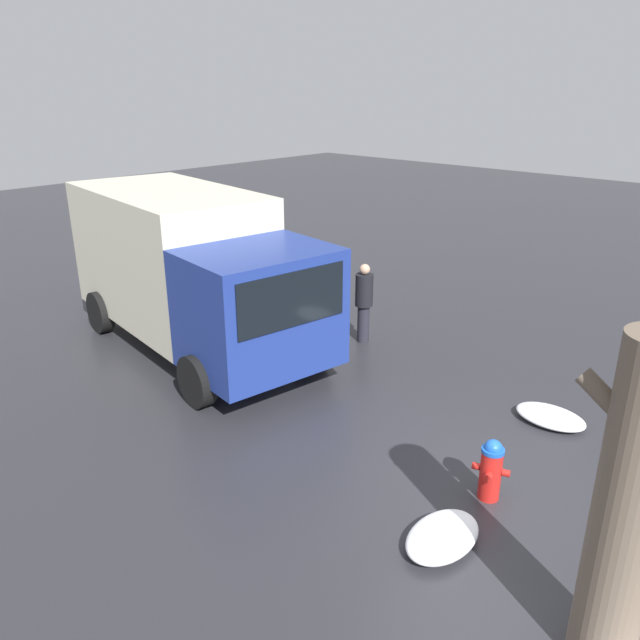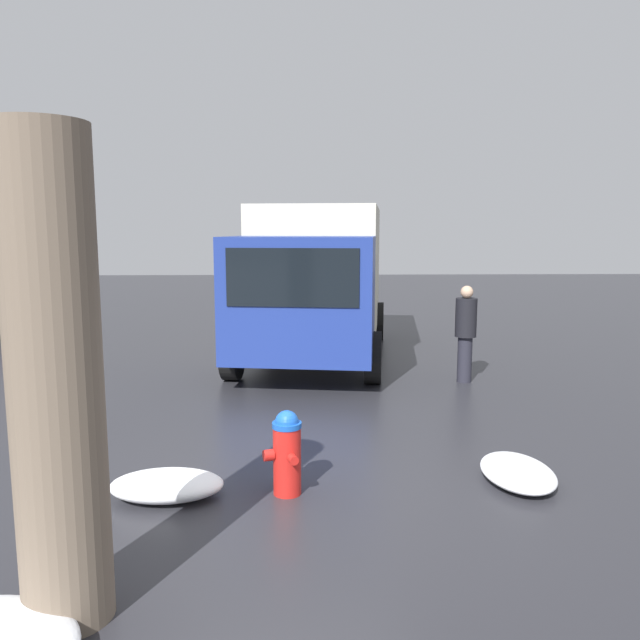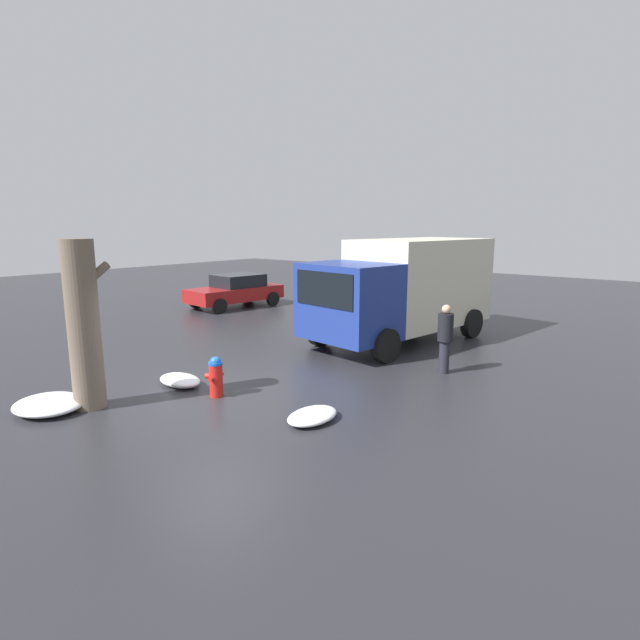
% 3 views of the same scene
% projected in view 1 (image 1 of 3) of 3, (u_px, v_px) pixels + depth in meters
% --- Properties ---
extents(ground_plane, '(60.00, 60.00, 0.00)m').
position_uv_depth(ground_plane, '(488.00, 497.00, 8.14)').
color(ground_plane, '#28282D').
extents(fire_hydrant, '(0.48, 0.39, 0.86)m').
position_uv_depth(fire_hydrant, '(491.00, 469.00, 7.98)').
color(fire_hydrant, red).
rests_on(fire_hydrant, ground_plane).
extents(tree_trunk, '(0.91, 0.60, 3.27)m').
position_uv_depth(tree_trunk, '(628.00, 510.00, 5.33)').
color(tree_trunk, '#6B5B4C').
rests_on(tree_trunk, ground_plane).
extents(delivery_truck, '(6.71, 3.43, 3.08)m').
position_uv_depth(delivery_truck, '(190.00, 267.00, 12.28)').
color(delivery_truck, navy).
rests_on(delivery_truck, ground_plane).
extents(pedestrian, '(0.36, 0.36, 1.67)m').
position_uv_depth(pedestrian, '(364.00, 300.00, 12.72)').
color(pedestrian, '#23232D').
rests_on(pedestrian, ground_plane).
extents(snow_pile_by_hydrant, '(0.70, 1.11, 0.25)m').
position_uv_depth(snow_pile_by_hydrant, '(442.00, 536.00, 7.25)').
color(snow_pile_by_hydrant, white).
rests_on(snow_pile_by_hydrant, ground_plane).
extents(snow_pile_curbside, '(1.11, 0.73, 0.20)m').
position_uv_depth(snow_pile_curbside, '(550.00, 417.00, 9.90)').
color(snow_pile_curbside, white).
rests_on(snow_pile_curbside, ground_plane).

